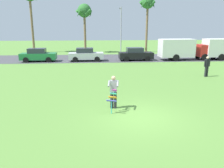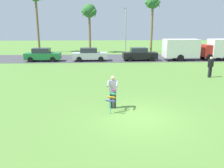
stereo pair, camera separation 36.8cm
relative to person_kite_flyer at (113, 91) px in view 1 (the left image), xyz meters
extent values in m
plane|color=#568438|center=(1.18, -1.34, -0.95)|extent=(120.00, 120.00, 0.00)
cube|color=#424247|center=(1.18, 19.25, -0.95)|extent=(120.00, 8.00, 0.01)
cylinder|color=#26262B|center=(0.09, 0.01, -0.50)|extent=(0.16, 0.16, 0.90)
cylinder|color=#26262B|center=(-0.09, 0.03, -0.50)|extent=(0.16, 0.16, 0.90)
cube|color=gray|center=(0.00, 0.02, 0.25)|extent=(0.38, 0.26, 0.60)
sphere|color=tan|center=(0.00, 0.02, 0.67)|extent=(0.22, 0.22, 0.22)
cylinder|color=gray|center=(0.19, -0.25, 0.43)|extent=(0.16, 0.59, 0.24)
cylinder|color=gray|center=(-0.25, -0.20, 0.43)|extent=(0.16, 0.59, 0.24)
cube|color=#D83399|center=(0.02, -0.31, 0.12)|extent=(0.26, 0.21, 0.12)
cube|color=#33BFBF|center=(-0.04, -0.46, -0.02)|extent=(0.35, 0.25, 0.12)
cube|color=orange|center=(-0.10, -0.61, -0.16)|extent=(0.44, 0.29, 0.12)
cube|color=#4C4CCC|center=(-0.16, -0.76, -0.29)|extent=(0.53, 0.32, 0.12)
cylinder|color=#33BFBF|center=(-0.16, -0.76, -0.62)|extent=(0.04, 0.04, 0.65)
cube|color=#1E7238|center=(-7.70, 16.85, -0.31)|extent=(4.23, 1.77, 0.76)
cube|color=#282D38|center=(-7.85, 16.84, 0.35)|extent=(2.04, 1.43, 0.60)
cylinder|color=black|center=(-6.42, 17.68, -0.63)|extent=(0.64, 0.23, 0.64)
cylinder|color=black|center=(-6.39, 16.06, -0.63)|extent=(0.64, 0.23, 0.64)
cylinder|color=black|center=(-9.02, 17.63, -0.63)|extent=(0.64, 0.23, 0.64)
cylinder|color=black|center=(-8.99, 16.02, -0.63)|extent=(0.64, 0.23, 0.64)
cube|color=silver|center=(-1.97, 16.85, -0.31)|extent=(4.25, 1.84, 0.76)
cube|color=#282D38|center=(-2.12, 16.84, 0.35)|extent=(2.06, 1.46, 0.60)
cylinder|color=black|center=(-0.70, 17.70, -0.63)|extent=(0.65, 0.24, 0.64)
cylinder|color=black|center=(-0.65, 16.08, -0.63)|extent=(0.65, 0.24, 0.64)
cylinder|color=black|center=(-3.30, 17.61, -0.63)|extent=(0.65, 0.24, 0.64)
cylinder|color=black|center=(-3.25, 16.00, -0.63)|extent=(0.65, 0.24, 0.64)
cube|color=black|center=(4.20, 16.85, -0.31)|extent=(4.23, 1.78, 0.76)
cube|color=#282D38|center=(4.05, 16.84, 0.35)|extent=(2.04, 1.43, 0.60)
cylinder|color=black|center=(5.48, 17.68, -0.63)|extent=(0.64, 0.23, 0.64)
cylinder|color=black|center=(5.52, 16.06, -0.63)|extent=(0.64, 0.23, 0.64)
cylinder|color=black|center=(2.88, 17.63, -0.63)|extent=(0.64, 0.23, 0.64)
cylinder|color=black|center=(2.91, 16.01, -0.63)|extent=(0.64, 0.23, 0.64)
cube|color=#B2231E|center=(13.02, 16.96, 0.22)|extent=(1.87, 1.97, 1.50)
cube|color=silver|center=(9.32, 16.82, 0.57)|extent=(4.27, 2.16, 2.20)
cylinder|color=black|center=(12.63, 17.86, -0.53)|extent=(0.85, 0.31, 0.84)
cylinder|color=black|center=(12.70, 16.03, -0.53)|extent=(0.85, 0.31, 0.84)
cylinder|color=black|center=(8.93, 17.72, -0.53)|extent=(0.85, 0.31, 0.84)
cylinder|color=black|center=(9.00, 15.88, -0.53)|extent=(0.85, 0.31, 0.84)
cube|color=silver|center=(15.12, 16.83, 0.57)|extent=(4.24, 2.09, 2.20)
cylinder|color=black|center=(14.75, 17.74, -0.53)|extent=(0.85, 0.30, 0.84)
cylinder|color=black|center=(14.79, 15.90, -0.53)|extent=(0.85, 0.30, 0.84)
cylinder|color=brown|center=(-10.76, 26.91, 3.44)|extent=(0.36, 0.36, 8.77)
cylinder|color=brown|center=(-2.40, 25.91, 2.20)|extent=(0.36, 0.36, 6.31)
sphere|color=#2D6B2D|center=(-2.40, 25.91, 5.56)|extent=(2.10, 2.10, 2.10)
cone|color=#2D6B2D|center=(-1.45, 25.91, 5.11)|extent=(0.44, 1.56, 1.28)
cone|color=#2D6B2D|center=(-2.10, 26.82, 5.11)|extent=(1.62, 0.90, 1.28)
cone|color=#2D6B2D|center=(-3.17, 26.47, 5.11)|extent=(1.27, 1.52, 1.28)
cone|color=#2D6B2D|center=(-3.17, 25.35, 5.11)|extent=(1.27, 1.52, 1.28)
cone|color=#2D6B2D|center=(-2.10, 25.01, 5.11)|extent=(1.62, 0.90, 1.28)
cylinder|color=brown|center=(7.69, 26.62, 2.91)|extent=(0.36, 0.36, 7.71)
sphere|color=#2D6B2D|center=(7.69, 26.62, 6.96)|extent=(2.10, 2.10, 2.10)
cone|color=#2D6B2D|center=(8.64, 26.62, 6.51)|extent=(0.44, 1.56, 1.28)
cone|color=#2D6B2D|center=(7.99, 27.53, 6.51)|extent=(1.62, 0.90, 1.28)
cone|color=#2D6B2D|center=(6.92, 27.18, 6.51)|extent=(1.27, 1.52, 1.28)
cone|color=#2D6B2D|center=(6.92, 26.06, 6.51)|extent=(1.27, 1.52, 1.28)
cone|color=#2D6B2D|center=(7.99, 25.72, 6.51)|extent=(1.62, 0.90, 1.28)
cylinder|color=#9E9EA3|center=(3.18, 24.43, 2.55)|extent=(0.16, 0.16, 7.00)
cylinder|color=#9E9EA3|center=(3.18, 25.13, 5.95)|extent=(0.10, 1.40, 0.10)
cube|color=#4C4C51|center=(3.18, 25.78, 5.91)|extent=(0.24, 0.44, 0.16)
cylinder|color=#26262B|center=(8.58, 7.07, -0.50)|extent=(0.16, 0.16, 0.90)
cylinder|color=#26262B|center=(8.40, 7.02, -0.50)|extent=(0.16, 0.16, 0.90)
cube|color=black|center=(8.49, 7.05, 0.25)|extent=(0.40, 0.30, 0.60)
sphere|color=beige|center=(8.49, 7.05, 0.67)|extent=(0.22, 0.22, 0.22)
cylinder|color=black|center=(8.72, 7.10, 0.21)|extent=(0.09, 0.09, 0.58)
cylinder|color=black|center=(8.26, 6.99, 0.21)|extent=(0.09, 0.09, 0.58)
camera|label=1|loc=(-0.93, -11.20, 3.22)|focal=36.45mm
camera|label=2|loc=(-0.56, -11.22, 3.22)|focal=36.45mm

